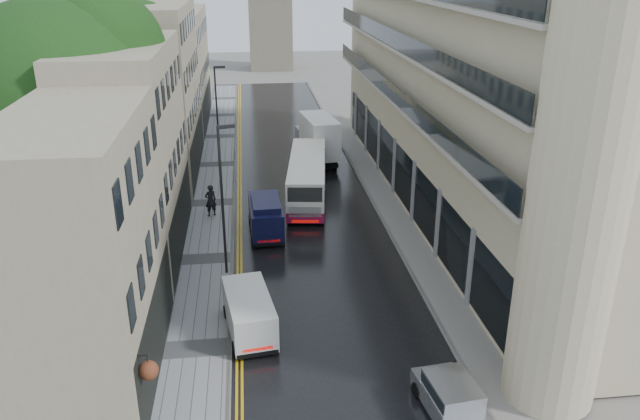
{
  "coord_description": "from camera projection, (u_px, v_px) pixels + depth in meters",
  "views": [
    {
      "loc": [
        -3.43,
        -11.06,
        14.88
      ],
      "look_at": [
        0.05,
        18.0,
        3.1
      ],
      "focal_mm": 35.0,
      "sensor_mm": 36.0,
      "label": 1
    }
  ],
  "objects": [
    {
      "name": "tree_near",
      "position": [
        62.0,
        134.0,
        30.58
      ],
      "size": [
        10.56,
        10.56,
        13.89
      ],
      "primitive_type": null,
      "color": "black",
      "rests_on": "ground"
    },
    {
      "name": "modern_block",
      "position": [
        469.0,
        96.0,
        38.6
      ],
      "size": [
        8.0,
        40.0,
        14.0
      ],
      "primitive_type": null,
      "color": "beige",
      "rests_on": "ground"
    },
    {
      "name": "right_sidewalk",
      "position": [
        382.0,
        196.0,
        42.03
      ],
      "size": [
        1.8,
        85.0,
        0.12
      ],
      "primitive_type": "cube",
      "color": "slate",
      "rests_on": "ground"
    },
    {
      "name": "white_van",
      "position": [
        235.0,
        335.0,
        24.88
      ],
      "size": [
        2.33,
        4.33,
        1.87
      ],
      "primitive_type": null,
      "rotation": [
        0.0,
        0.0,
        0.14
      ],
      "color": "silver",
      "rests_on": "road"
    },
    {
      "name": "cream_bus",
      "position": [
        289.0,
        193.0,
        38.75
      ],
      "size": [
        3.55,
        10.26,
        2.74
      ],
      "primitive_type": null,
      "rotation": [
        0.0,
        0.0,
        -0.13
      ],
      "color": "white",
      "rests_on": "road"
    },
    {
      "name": "lamp_post_far",
      "position": [
        217.0,
        117.0,
        46.82
      ],
      "size": [
        0.86,
        0.27,
        7.51
      ],
      "primitive_type": null,
      "rotation": [
        0.0,
        0.0,
        0.09
      ],
      "color": "black",
      "rests_on": "left_sidewalk"
    },
    {
      "name": "white_lorry",
      "position": [
        310.0,
        144.0,
        47.23
      ],
      "size": [
        3.0,
        7.22,
        3.68
      ],
      "primitive_type": null,
      "rotation": [
        0.0,
        0.0,
        0.13
      ],
      "color": "white",
      "rests_on": "road"
    },
    {
      "name": "navy_van",
      "position": [
        253.0,
        226.0,
        34.5
      ],
      "size": [
        1.94,
        4.52,
        2.27
      ],
      "primitive_type": null,
      "rotation": [
        0.0,
        0.0,
        0.03
      ],
      "color": "black",
      "rests_on": "road"
    },
    {
      "name": "old_shop_row",
      "position": [
        153.0,
        107.0,
        40.48
      ],
      "size": [
        4.5,
        56.0,
        12.0
      ],
      "primitive_type": null,
      "color": "gray",
      "rests_on": "ground"
    },
    {
      "name": "left_sidewalk",
      "position": [
        213.0,
        203.0,
        40.79
      ],
      "size": [
        2.7,
        85.0,
        0.12
      ],
      "primitive_type": "cube",
      "color": "gray",
      "rests_on": "ground"
    },
    {
      "name": "pedestrian",
      "position": [
        211.0,
        200.0,
        38.3
      ],
      "size": [
        0.86,
        0.73,
        2.0
      ],
      "primitive_type": "imported",
      "rotation": [
        0.0,
        0.0,
        3.55
      ],
      "color": "black",
      "rests_on": "left_sidewalk"
    },
    {
      "name": "tree_far",
      "position": [
        117.0,
        95.0,
        42.85
      ],
      "size": [
        9.24,
        9.24,
        12.46
      ],
      "primitive_type": null,
      "color": "black",
      "rests_on": "ground"
    },
    {
      "name": "lamp_post_near",
      "position": [
        222.0,
        203.0,
        30.26
      ],
      "size": [
        0.87,
        0.42,
        7.58
      ],
      "primitive_type": null,
      "rotation": [
        0.0,
        0.0,
        0.28
      ],
      "color": "black",
      "rests_on": "left_sidewalk"
    },
    {
      "name": "road",
      "position": [
        302.0,
        200.0,
        41.45
      ],
      "size": [
        9.0,
        85.0,
        0.02
      ],
      "primitive_type": "cube",
      "color": "black",
      "rests_on": "ground"
    }
  ]
}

